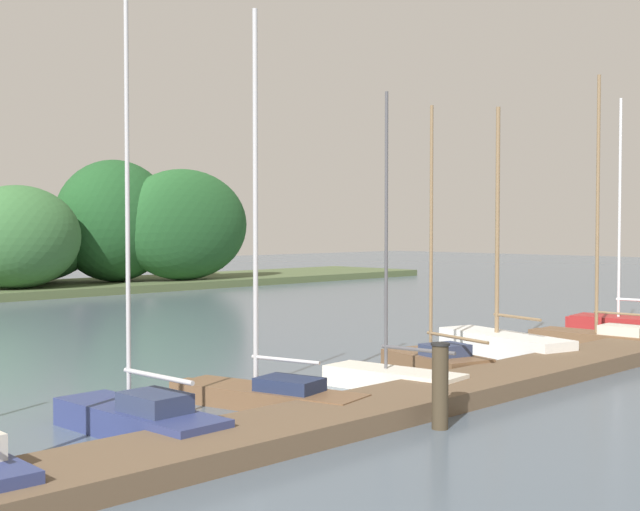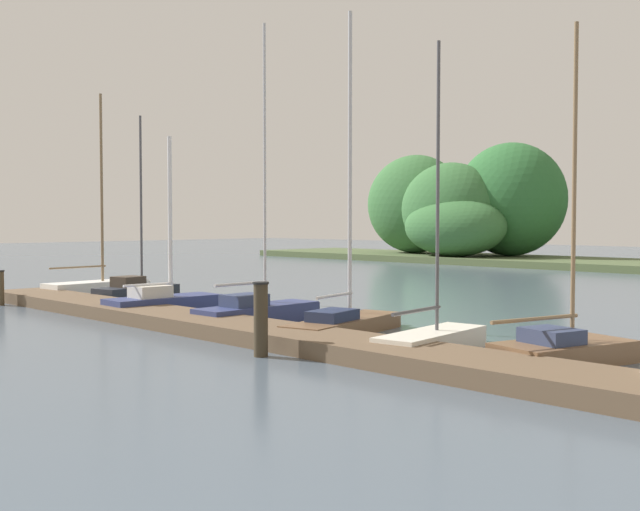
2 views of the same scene
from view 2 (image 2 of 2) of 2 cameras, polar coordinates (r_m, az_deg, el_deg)
name	(u,v)px [view 2 (image 2 of 2)]	position (r m, az deg, el deg)	size (l,w,h in m)	color
dock_pier	(321,342)	(16.00, 0.05, -6.31)	(29.17, 1.80, 0.35)	brown
sailboat_0	(100,286)	(28.67, -15.66, -2.13)	(1.41, 3.94, 7.07)	white
sailboat_1	(139,291)	(26.17, -13.02, -2.52)	(1.53, 3.17, 6.03)	#232833
sailboat_2	(166,301)	(22.59, -11.11, -3.28)	(1.22, 3.52, 5.01)	navy
sailboat_3	(260,309)	(20.36, -4.36, -3.92)	(1.18, 3.82, 7.69)	navy
sailboat_4	(346,319)	(18.35, 1.88, -4.65)	(1.90, 4.20, 7.48)	brown
sailboat_5	(435,338)	(16.00, 8.32, -5.94)	(1.31, 3.26, 6.21)	silver
sailboat_6	(567,347)	(15.26, 17.49, -6.34)	(1.89, 3.32, 6.26)	brown
mooring_piling_0	(0,288)	(26.43, -22.19, -2.17)	(0.27, 0.27, 1.10)	#4C3D28
mooring_piling_1	(261,319)	(15.30, -4.32, -4.62)	(0.32, 0.32, 1.45)	#3D3323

